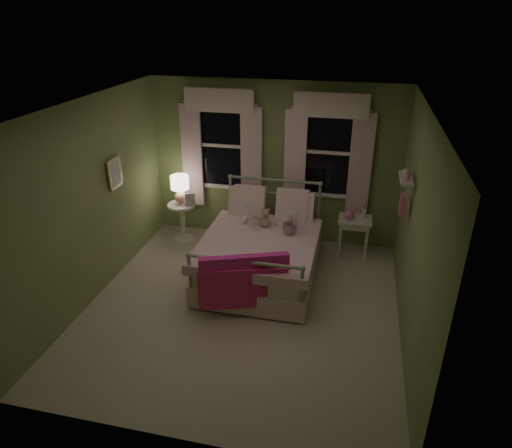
% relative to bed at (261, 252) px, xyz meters
% --- Properties ---
extents(room_shell, '(4.20, 4.20, 4.20)m').
position_rel_bed_xyz_m(room_shell, '(-0.08, -0.82, 0.92)').
color(room_shell, beige).
rests_on(room_shell, ground).
extents(bed, '(1.58, 2.04, 1.18)m').
position_rel_bed_xyz_m(bed, '(0.00, 0.00, 0.00)').
color(bed, white).
rests_on(bed, ground).
extents(pink_throw, '(1.06, 0.49, 0.71)m').
position_rel_bed_xyz_m(pink_throw, '(-0.00, -1.03, 0.23)').
color(pink_throw, '#DA2A92').
rests_on(pink_throw, bed).
extents(child_left, '(0.33, 0.29, 0.76)m').
position_rel_bed_xyz_m(child_left, '(-0.28, 0.42, 0.57)').
color(child_left, '#F7D1DD').
rests_on(child_left, bed).
extents(child_right, '(0.44, 0.38, 0.79)m').
position_rel_bed_xyz_m(child_right, '(0.28, 0.42, 0.58)').
color(child_right, '#F7D1DD').
rests_on(child_right, bed).
extents(book_left, '(0.22, 0.17, 0.26)m').
position_rel_bed_xyz_m(book_left, '(-0.28, 0.17, 0.58)').
color(book_left, beige).
rests_on(book_left, child_left).
extents(book_right, '(0.21, 0.13, 0.26)m').
position_rel_bed_xyz_m(book_right, '(0.28, 0.17, 0.54)').
color(book_right, beige).
rests_on(book_right, child_right).
extents(teddy_bear, '(0.22, 0.17, 0.29)m').
position_rel_bed_xyz_m(teddy_bear, '(-0.00, 0.26, 0.41)').
color(teddy_bear, tan).
rests_on(teddy_bear, bed).
extents(nightstand_left, '(0.46, 0.46, 0.65)m').
position_rel_bed_xyz_m(nightstand_left, '(-1.52, 0.82, 0.03)').
color(nightstand_left, white).
rests_on(nightstand_left, ground).
extents(table_lamp, '(0.29, 0.29, 0.47)m').
position_rel_bed_xyz_m(table_lamp, '(-1.52, 0.82, 0.57)').
color(table_lamp, '#F3A390').
rests_on(table_lamp, nightstand_left).
extents(book_nightstand, '(0.22, 0.26, 0.02)m').
position_rel_bed_xyz_m(book_nightstand, '(-1.42, 0.74, 0.27)').
color(book_nightstand, beige).
rests_on(book_nightstand, nightstand_left).
extents(nightstand_right, '(0.50, 0.40, 0.64)m').
position_rel_bed_xyz_m(nightstand_right, '(1.28, 0.89, 0.17)').
color(nightstand_right, white).
rests_on(nightstand_right, ground).
extents(pink_toy, '(0.14, 0.19, 0.14)m').
position_rel_bed_xyz_m(pink_toy, '(1.18, 0.88, 0.32)').
color(pink_toy, pink).
rests_on(pink_toy, nightstand_right).
extents(bud_vase, '(0.06, 0.06, 0.28)m').
position_rel_bed_xyz_m(bud_vase, '(1.40, 0.94, 0.41)').
color(bud_vase, white).
rests_on(bud_vase, nightstand_right).
extents(window_left, '(1.34, 0.13, 1.96)m').
position_rel_bed_xyz_m(window_left, '(-0.93, 1.21, 1.24)').
color(window_left, black).
rests_on(window_left, room_shell).
extents(window_right, '(1.34, 0.13, 1.96)m').
position_rel_bed_xyz_m(window_right, '(0.77, 1.21, 1.24)').
color(window_right, black).
rests_on(window_right, room_shell).
extents(wall_shelf, '(0.15, 0.50, 0.60)m').
position_rel_bed_xyz_m(wall_shelf, '(1.82, -0.12, 1.14)').
color(wall_shelf, white).
rests_on(wall_shelf, room_shell).
extents(framed_picture, '(0.03, 0.32, 0.42)m').
position_rel_bed_xyz_m(framed_picture, '(-2.02, -0.22, 1.12)').
color(framed_picture, beige).
rests_on(framed_picture, room_shell).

